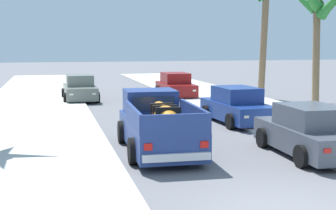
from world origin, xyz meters
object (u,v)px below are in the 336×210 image
pickup_truck (158,125)px  palm_tree_right_mid (265,0)px  car_left_mid (80,89)px  car_right_mid (309,132)px  car_right_near (237,106)px  palm_tree_right_fore (319,10)px  car_left_near (176,86)px

pickup_truck → palm_tree_right_mid: palm_tree_right_mid is taller
pickup_truck → car_left_mid: bearing=96.4°
car_right_mid → car_left_mid: bearing=110.4°
car_right_near → car_left_mid: bearing=121.8°
palm_tree_right_fore → pickup_truck: bearing=-145.8°
car_left_near → pickup_truck: bearing=-107.2°
car_left_near → palm_tree_right_fore: palm_tree_right_fore is taller
pickup_truck → car_right_near: bearing=43.7°
car_left_mid → palm_tree_right_fore: size_ratio=0.69×
pickup_truck → car_right_near: size_ratio=1.22×
car_left_mid → car_right_mid: same height
pickup_truck → car_right_mid: size_ratio=1.23×
car_right_mid → palm_tree_right_mid: 15.83m
car_left_mid → car_right_mid: bearing=-69.6°
car_right_near → palm_tree_right_mid: palm_tree_right_mid is taller
car_left_mid → car_left_near: bearing=3.7°
car_left_mid → palm_tree_right_mid: size_ratio=0.58×
palm_tree_right_fore → palm_tree_right_mid: (-0.11, 5.74, 0.97)m
car_right_near → car_left_mid: same height
pickup_truck → palm_tree_right_fore: 12.30m
car_left_near → car_right_near: 10.07m
car_left_near → car_right_mid: 16.09m
pickup_truck → car_left_near: (4.44, 14.32, -0.10)m
car_right_mid → palm_tree_right_mid: size_ratio=0.58×
pickup_truck → palm_tree_right_mid: size_ratio=0.72×
pickup_truck → palm_tree_right_fore: bearing=34.2°
palm_tree_right_mid → pickup_truck: bearing=-127.7°
pickup_truck → car_right_near: 6.15m
car_left_mid → palm_tree_right_mid: palm_tree_right_mid is taller
car_left_near → palm_tree_right_mid: 7.56m
car_left_near → car_right_near: bearing=-90.0°
pickup_truck → palm_tree_right_mid: (9.46, 12.24, 5.15)m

